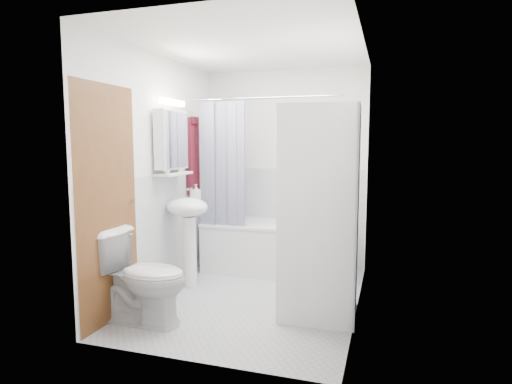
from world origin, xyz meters
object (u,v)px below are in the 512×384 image
(sink, at_px, (188,221))
(washer_dryer, at_px, (320,212))
(bathtub, at_px, (270,244))
(toilet, at_px, (142,277))

(sink, bearing_deg, washer_dryer, -12.88)
(bathtub, bearing_deg, washer_dryer, -55.90)
(toilet, bearing_deg, washer_dryer, -65.55)
(toilet, bearing_deg, sink, 2.41)
(washer_dryer, bearing_deg, sink, 164.38)
(bathtub, xyz_separation_m, sink, (-0.68, -0.78, 0.38))
(bathtub, bearing_deg, toilet, -110.46)
(bathtub, bearing_deg, sink, -131.05)
(washer_dryer, relative_size, toilet, 2.30)
(sink, bearing_deg, toilet, -87.96)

